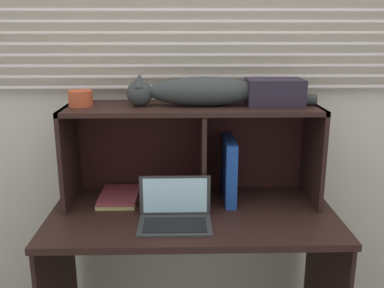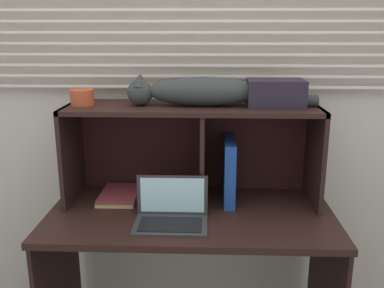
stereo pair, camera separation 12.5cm
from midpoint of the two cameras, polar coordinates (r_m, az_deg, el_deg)
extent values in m
cube|color=beige|center=(2.22, -1.76, 7.37)|extent=(4.40, 0.04, 2.50)
cube|color=silver|center=(2.17, -1.77, 7.57)|extent=(3.10, 0.02, 0.01)
cube|color=silver|center=(2.16, -1.78, 8.94)|extent=(3.10, 0.02, 0.01)
cube|color=silver|center=(2.16, -1.80, 10.33)|extent=(3.10, 0.02, 0.01)
cube|color=silver|center=(2.15, -1.81, 11.72)|extent=(3.10, 0.02, 0.01)
cube|color=silver|center=(2.15, -1.82, 13.12)|extent=(3.10, 0.02, 0.01)
cube|color=silver|center=(2.15, -1.83, 14.51)|extent=(3.10, 0.02, 0.01)
cube|color=silver|center=(2.15, -1.84, 15.91)|extent=(3.10, 0.02, 0.01)
cube|color=silver|center=(2.15, -1.86, 17.31)|extent=(3.10, 0.02, 0.01)
cube|color=black|center=(2.01, -1.70, -9.35)|extent=(1.31, 0.66, 0.03)
cube|color=black|center=(2.29, -18.77, -17.40)|extent=(0.02, 0.59, 0.70)
cube|color=black|center=(2.28, 15.59, -17.26)|extent=(0.02, 0.59, 0.70)
cube|color=black|center=(2.01, -1.78, 4.75)|extent=(1.18, 0.35, 0.02)
cube|color=black|center=(2.15, -17.46, -1.40)|extent=(0.02, 0.35, 0.47)
cube|color=black|center=(2.14, 14.06, -1.21)|extent=(0.02, 0.35, 0.47)
cube|color=black|center=(2.06, -0.32, -1.64)|extent=(0.02, 0.33, 0.45)
cube|color=black|center=(2.22, -1.71, -0.12)|extent=(1.18, 0.01, 0.47)
ellipsoid|color=#303332|center=(2.00, -0.22, 6.95)|extent=(0.52, 0.15, 0.13)
sphere|color=#303332|center=(2.01, -8.72, 6.64)|extent=(0.12, 0.12, 0.12)
cone|color=#343736|center=(1.98, -8.89, 8.21)|extent=(0.05, 0.05, 0.05)
cone|color=#323733|center=(2.04, -8.68, 8.42)|extent=(0.05, 0.05, 0.05)
cylinder|color=#303332|center=(2.04, 10.18, 5.77)|extent=(0.31, 0.05, 0.05)
cube|color=#303030|center=(1.87, -4.21, -10.66)|extent=(0.31, 0.21, 0.01)
cube|color=#303030|center=(1.93, -4.12, -6.79)|extent=(0.31, 0.01, 0.18)
cube|color=#B2E0EA|center=(1.92, -4.12, -6.83)|extent=(0.28, 0.00, 0.16)
cube|color=black|center=(1.86, -4.22, -10.62)|extent=(0.27, 0.15, 0.00)
cube|color=navy|center=(2.09, 3.18, -3.44)|extent=(0.05, 0.26, 0.31)
cube|color=tan|center=(2.17, -11.30, -7.01)|extent=(0.18, 0.26, 0.02)
cube|color=maroon|center=(2.16, -11.23, -6.61)|extent=(0.18, 0.26, 0.02)
cylinder|color=#B44626|center=(2.07, -16.18, 5.79)|extent=(0.11, 0.11, 0.07)
cube|color=black|center=(2.03, 9.10, 6.75)|extent=(0.26, 0.17, 0.12)
camera|label=1|loc=(0.06, -91.74, -0.47)|focal=40.44mm
camera|label=2|loc=(0.06, 88.26, 0.47)|focal=40.44mm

